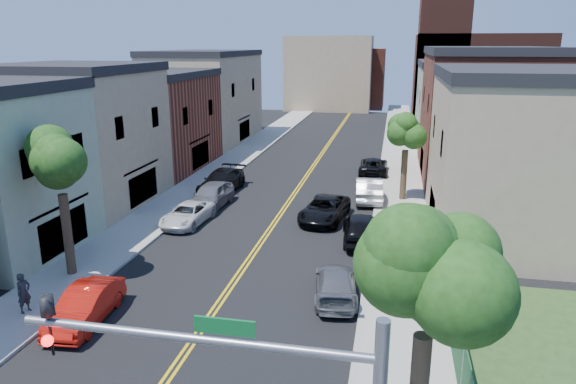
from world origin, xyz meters
The scene contains 27 objects.
sidewalk_left centered at (-7.90, 40.00, 0.07)m, with size 3.20×100.00×0.15m, color gray.
sidewalk_right centered at (7.90, 40.00, 0.07)m, with size 3.20×100.00×0.15m, color gray.
curb_left centered at (-6.15, 40.00, 0.07)m, with size 0.30×100.00×0.15m, color gray.
curb_right centered at (6.15, 40.00, 0.07)m, with size 0.30×100.00×0.15m, color gray.
bldg_left_tan_near centered at (-14.00, 25.00, 4.50)m, with size 9.00×10.00×9.00m, color #998466.
bldg_left_brick centered at (-14.00, 36.00, 4.00)m, with size 9.00×12.00×8.00m, color brown.
bldg_left_tan_far centered at (-14.00, 50.00, 4.75)m, with size 9.00×16.00×9.50m, color #998466.
bldg_right_tan centered at (14.00, 24.00, 4.50)m, with size 9.00×12.00×9.00m, color #998466.
bldg_right_brick centered at (14.00, 38.00, 5.00)m, with size 9.00×14.00×10.00m, color brown.
bldg_right_palegrn centered at (14.00, 52.00, 4.25)m, with size 9.00×12.00×8.50m, color gray.
church centered at (16.33, 67.07, 7.24)m, with size 16.20×14.20×22.60m.
backdrop_left centered at (-4.00, 82.00, 6.00)m, with size 14.00×8.00×12.00m, color #998466.
backdrop_center centered at (0.00, 86.00, 5.00)m, with size 10.00×8.00×10.00m, color brown.
fence_right centered at (9.50, 9.50, 1.10)m, with size 0.04×15.00×1.90m, color #143F1E.
tree_left_mid centered at (-7.88, 14.01, 6.58)m, with size 5.20×5.20×9.29m.
tree_right_corner centered at (7.93, 4.01, 7.31)m, with size 5.80×5.80×10.35m.
tree_right_far centered at (7.92, 30.01, 5.76)m, with size 4.40×4.40×8.03m.
red_sedan centered at (-4.72, 10.14, 0.72)m, with size 1.53×4.39×1.45m, color red.
white_pickup centered at (-5.24, 22.19, 0.64)m, with size 2.13×4.61×1.28m, color silver.
grey_car_left centered at (-4.98, 25.83, 0.85)m, with size 2.00×4.98×1.70m, color #585A60.
black_car_left centered at (-5.50, 29.65, 0.82)m, with size 2.29×5.64×1.64m, color black.
grey_car_right centered at (4.88, 14.25, 0.66)m, with size 1.85×4.56×1.32m, color #525559.
black_car_right centered at (5.50, 21.35, 0.84)m, with size 1.99×4.94×1.68m, color black.
silver_car_right centered at (5.50, 29.60, 0.85)m, with size 1.79×5.14×1.70m, color #929598.
dark_car_right_far centered at (5.50, 37.75, 0.70)m, with size 2.32×5.03×1.40m, color black.
black_suv_lane centered at (3.00, 24.65, 0.73)m, with size 2.43×5.26×1.46m, color black.
pedestrian_left centered at (-7.51, 10.17, 1.00)m, with size 0.62×0.41×1.71m, color #212228.
Camera 1 is at (6.99, -6.79, 10.86)m, focal length 32.66 mm.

